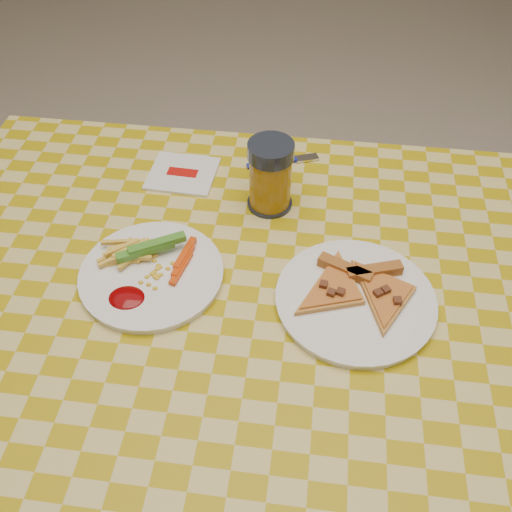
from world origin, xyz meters
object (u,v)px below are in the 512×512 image
object	(u,v)px
plate_left	(152,275)
drink_glass	(270,176)
table	(260,314)
plate_right	(355,301)

from	to	relation	value
plate_left	drink_glass	world-z (taller)	drink_glass
table	plate_right	distance (m)	0.18
plate_left	plate_right	world-z (taller)	same
plate_right	drink_glass	world-z (taller)	drink_glass
plate_left	plate_right	size ratio (longest dim) A/B	0.93
table	plate_right	xyz separation A→B (m)	(0.16, -0.01, 0.08)
plate_right	drink_glass	distance (m)	0.29
plate_left	drink_glass	size ratio (longest dim) A/B	1.71
table	drink_glass	bearing A→B (deg)	92.04
plate_right	drink_glass	size ratio (longest dim) A/B	1.84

